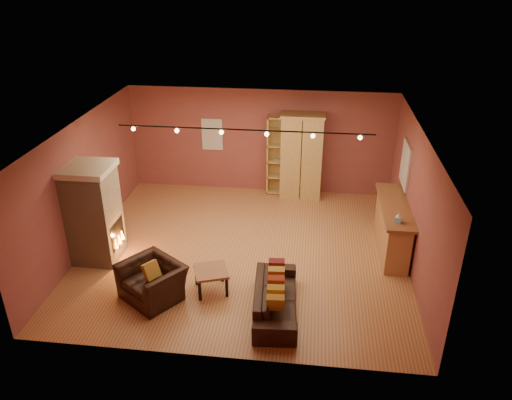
# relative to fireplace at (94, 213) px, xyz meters

# --- Properties ---
(floor) EXTENTS (7.00, 7.00, 0.00)m
(floor) POSITION_rel_fireplace_xyz_m (3.04, 0.60, -1.06)
(floor) COLOR #965D35
(floor) RESTS_ON ground
(ceiling) EXTENTS (7.00, 7.00, 0.00)m
(ceiling) POSITION_rel_fireplace_xyz_m (3.04, 0.60, 1.74)
(ceiling) COLOR brown
(ceiling) RESTS_ON back_wall
(back_wall) EXTENTS (7.00, 0.02, 2.80)m
(back_wall) POSITION_rel_fireplace_xyz_m (3.04, 3.85, 0.34)
(back_wall) COLOR brown
(back_wall) RESTS_ON floor
(left_wall) EXTENTS (0.02, 6.50, 2.80)m
(left_wall) POSITION_rel_fireplace_xyz_m (-0.46, 0.60, 0.34)
(left_wall) COLOR brown
(left_wall) RESTS_ON floor
(right_wall) EXTENTS (0.02, 6.50, 2.80)m
(right_wall) POSITION_rel_fireplace_xyz_m (6.54, 0.60, 0.34)
(right_wall) COLOR brown
(right_wall) RESTS_ON floor
(fireplace) EXTENTS (1.01, 0.98, 2.12)m
(fireplace) POSITION_rel_fireplace_xyz_m (0.00, 0.00, 0.00)
(fireplace) COLOR tan
(fireplace) RESTS_ON floor
(back_window) EXTENTS (0.56, 0.04, 0.86)m
(back_window) POSITION_rel_fireplace_xyz_m (1.74, 3.83, 0.49)
(back_window) COLOR beige
(back_window) RESTS_ON back_wall
(bookcase) EXTENTS (0.88, 0.34, 2.16)m
(bookcase) POSITION_rel_fireplace_xyz_m (3.68, 3.74, 0.04)
(bookcase) COLOR tan
(bookcase) RESTS_ON floor
(armoire) EXTENTS (1.12, 0.64, 2.28)m
(armoire) POSITION_rel_fireplace_xyz_m (4.15, 3.56, 0.09)
(armoire) COLOR tan
(armoire) RESTS_ON floor
(bar_counter) EXTENTS (0.61, 2.27, 1.08)m
(bar_counter) POSITION_rel_fireplace_xyz_m (6.24, 1.08, -0.51)
(bar_counter) COLOR tan
(bar_counter) RESTS_ON floor
(tissue_box) EXTENTS (0.14, 0.14, 0.21)m
(tissue_box) POSITION_rel_fireplace_xyz_m (6.19, 0.31, 0.11)
(tissue_box) COLOR #84B4D4
(tissue_box) RESTS_ON bar_counter
(right_window) EXTENTS (0.05, 0.90, 1.00)m
(right_window) POSITION_rel_fireplace_xyz_m (6.51, 2.00, 0.59)
(right_window) COLOR beige
(right_window) RESTS_ON right_wall
(loveseat) EXTENTS (0.69, 1.98, 0.79)m
(loveseat) POSITION_rel_fireplace_xyz_m (3.91, -1.37, -0.66)
(loveseat) COLOR black
(loveseat) RESTS_ON floor
(armchair) EXTENTS (1.31, 1.22, 0.96)m
(armchair) POSITION_rel_fireplace_xyz_m (1.57, -1.23, -0.58)
(armchair) COLOR black
(armchair) RESTS_ON floor
(coffee_table) EXTENTS (0.79, 0.79, 0.47)m
(coffee_table) POSITION_rel_fireplace_xyz_m (2.62, -0.90, -0.66)
(coffee_table) COLOR brown
(coffee_table) RESTS_ON floor
(track_rail) EXTENTS (5.20, 0.09, 0.13)m
(track_rail) POSITION_rel_fireplace_xyz_m (3.04, 0.80, 1.63)
(track_rail) COLOR black
(track_rail) RESTS_ON ceiling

